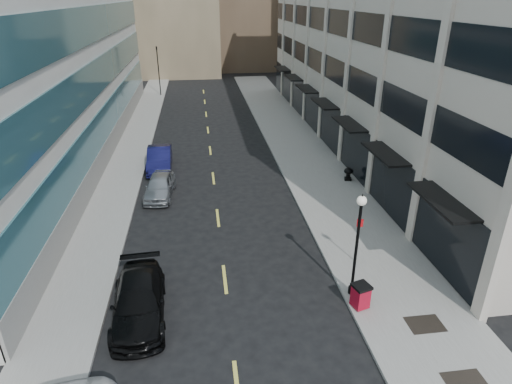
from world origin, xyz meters
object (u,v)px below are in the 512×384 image
object	(u,v)px
car_silver_sedan	(160,186)
urn_planter	(348,173)
lamppost	(358,237)
traffic_signal	(157,50)
trash_bin	(361,295)
car_black_pickup	(139,301)
sign_post	(359,233)
car_blue_sedan	(160,159)

from	to	relation	value
car_silver_sedan	urn_planter	xyz separation A→B (m)	(12.83, 0.64, -0.03)
car_silver_sedan	lamppost	distance (m)	14.63
traffic_signal	trash_bin	distance (m)	44.49
car_black_pickup	sign_post	bearing A→B (deg)	9.86
urn_planter	trash_bin	bearing A→B (deg)	-106.76
urn_planter	sign_post	bearing A→B (deg)	-106.65
car_silver_sedan	lamppost	xyz separation A→B (m)	(8.90, -11.40, 2.23)
lamppost	sign_post	bearing A→B (deg)	66.11
car_silver_sedan	car_blue_sedan	distance (m)	4.91
car_silver_sedan	trash_bin	size ratio (longest dim) A/B	3.87
car_blue_sedan	trash_bin	size ratio (longest dim) A/B	4.45
urn_planter	car_blue_sedan	bearing A→B (deg)	162.06
car_blue_sedan	urn_planter	xyz separation A→B (m)	(13.16, -4.26, -0.12)
sign_post	urn_planter	bearing A→B (deg)	86.58
car_blue_sedan	car_silver_sedan	bearing A→B (deg)	-87.52
urn_planter	lamppost	bearing A→B (deg)	-108.08
traffic_signal	sign_post	world-z (taller)	traffic_signal
car_black_pickup	urn_planter	world-z (taller)	car_black_pickup
trash_bin	lamppost	distance (m)	2.39
car_black_pickup	traffic_signal	bearing A→B (deg)	89.19
car_silver_sedan	urn_planter	distance (m)	12.84
trash_bin	urn_planter	distance (m)	13.52
car_blue_sedan	trash_bin	xyz separation A→B (m)	(9.26, -17.20, -0.06)
trash_bin	sign_post	bearing A→B (deg)	56.25
car_black_pickup	urn_planter	xyz separation A→B (m)	(12.87, 12.10, -0.05)
car_black_pickup	sign_post	xyz separation A→B (m)	(9.96, 2.35, 1.02)
traffic_signal	car_blue_sedan	size ratio (longest dim) A/B	1.43
car_black_pickup	trash_bin	world-z (taller)	car_black_pickup
car_blue_sedan	lamppost	bearing A→B (deg)	-61.86
trash_bin	sign_post	size ratio (longest dim) A/B	0.44
car_blue_sedan	urn_planter	bearing A→B (deg)	-19.32
traffic_signal	car_black_pickup	xyz separation A→B (m)	(1.92, -42.00, -4.98)
car_black_pickup	trash_bin	bearing A→B (deg)	-8.79
lamppost	urn_planter	bearing A→B (deg)	71.92
traffic_signal	lamppost	xyz separation A→B (m)	(10.87, -41.94, -2.77)
trash_bin	urn_planter	xyz separation A→B (m)	(3.90, 12.94, -0.05)
car_silver_sedan	lamppost	size ratio (longest dim) A/B	0.89
car_black_pickup	trash_bin	xyz separation A→B (m)	(8.98, -0.84, 0.00)
traffic_signal	urn_planter	bearing A→B (deg)	-63.67
trash_bin	car_silver_sedan	bearing A→B (deg)	109.31
trash_bin	urn_planter	world-z (taller)	trash_bin
lamppost	sign_post	size ratio (longest dim) A/B	1.90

